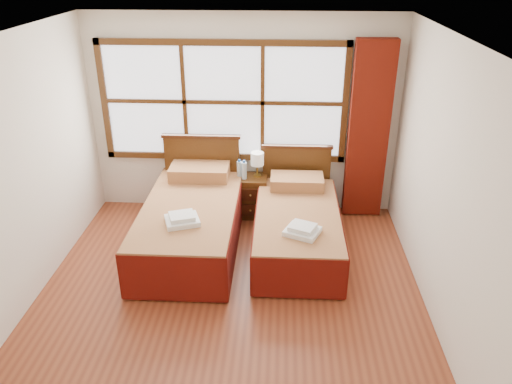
{
  "coord_description": "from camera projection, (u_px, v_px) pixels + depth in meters",
  "views": [
    {
      "loc": [
        0.5,
        -3.98,
        3.25
      ],
      "look_at": [
        0.25,
        0.7,
        0.97
      ],
      "focal_mm": 35.0,
      "sensor_mm": 36.0,
      "label": 1
    }
  ],
  "objects": [
    {
      "name": "floor",
      "position": [
        228.0,
        308.0,
        5.02
      ],
      "size": [
        4.5,
        4.5,
        0.0
      ],
      "primitive_type": "plane",
      "color": "brown",
      "rests_on": "ground"
    },
    {
      "name": "ceiling",
      "position": [
        219.0,
        42.0,
        3.88
      ],
      "size": [
        4.5,
        4.5,
        0.0
      ],
      "primitive_type": "plane",
      "rotation": [
        3.14,
        0.0,
        0.0
      ],
      "color": "white",
      "rests_on": "wall_back"
    },
    {
      "name": "wall_back",
      "position": [
        243.0,
        116.0,
        6.47
      ],
      "size": [
        4.0,
        0.0,
        4.0
      ],
      "primitive_type": "plane",
      "rotation": [
        1.57,
        0.0,
        0.0
      ],
      "color": "silver",
      "rests_on": "floor"
    },
    {
      "name": "wall_left",
      "position": [
        6.0,
        187.0,
        4.54
      ],
      "size": [
        0.0,
        4.5,
        4.5
      ],
      "primitive_type": "plane",
      "rotation": [
        1.57,
        0.0,
        1.57
      ],
      "color": "silver",
      "rests_on": "floor"
    },
    {
      "name": "wall_right",
      "position": [
        452.0,
        198.0,
        4.35
      ],
      "size": [
        0.0,
        4.5,
        4.5
      ],
      "primitive_type": "plane",
      "rotation": [
        1.57,
        0.0,
        -1.57
      ],
      "color": "silver",
      "rests_on": "floor"
    },
    {
      "name": "window",
      "position": [
        223.0,
        102.0,
        6.36
      ],
      "size": [
        3.16,
        0.06,
        1.56
      ],
      "color": "white",
      "rests_on": "wall_back"
    },
    {
      "name": "curtain",
      "position": [
        368.0,
        132.0,
        6.32
      ],
      "size": [
        0.5,
        0.16,
        2.3
      ],
      "primitive_type": "cube",
      "color": "#66150A",
      "rests_on": "wall_back"
    },
    {
      "name": "bed_left",
      "position": [
        192.0,
        220.0,
        5.97
      ],
      "size": [
        1.1,
        2.14,
        1.08
      ],
      "color": "#3D1C0C",
      "rests_on": "floor"
    },
    {
      "name": "bed_right",
      "position": [
        297.0,
        226.0,
        5.93
      ],
      "size": [
        0.99,
        2.01,
        0.96
      ],
      "color": "#3D1C0C",
      "rests_on": "floor"
    },
    {
      "name": "nightstand",
      "position": [
        251.0,
        196.0,
        6.68
      ],
      "size": [
        0.42,
        0.41,
        0.55
      ],
      "color": "#48280F",
      "rests_on": "floor"
    },
    {
      "name": "towels_left",
      "position": [
        182.0,
        219.0,
        5.4
      ],
      "size": [
        0.43,
        0.41,
        0.1
      ],
      "rotation": [
        0.0,
        0.0,
        0.34
      ],
      "color": "white",
      "rests_on": "bed_left"
    },
    {
      "name": "towels_right",
      "position": [
        302.0,
        230.0,
        5.32
      ],
      "size": [
        0.44,
        0.41,
        0.1
      ],
      "rotation": [
        0.0,
        0.0,
        -0.41
      ],
      "color": "white",
      "rests_on": "bed_right"
    },
    {
      "name": "lamp",
      "position": [
        257.0,
        160.0,
        6.49
      ],
      "size": [
        0.17,
        0.17,
        0.33
      ],
      "color": "#B6923A",
      "rests_on": "nightstand"
    },
    {
      "name": "bottle_near",
      "position": [
        239.0,
        169.0,
        6.51
      ],
      "size": [
        0.07,
        0.07,
        0.25
      ],
      "color": "#A7C4D7",
      "rests_on": "nightstand"
    },
    {
      "name": "bottle_far",
      "position": [
        244.0,
        170.0,
        6.46
      ],
      "size": [
        0.07,
        0.07,
        0.26
      ],
      "color": "#A7C4D7",
      "rests_on": "nightstand"
    }
  ]
}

